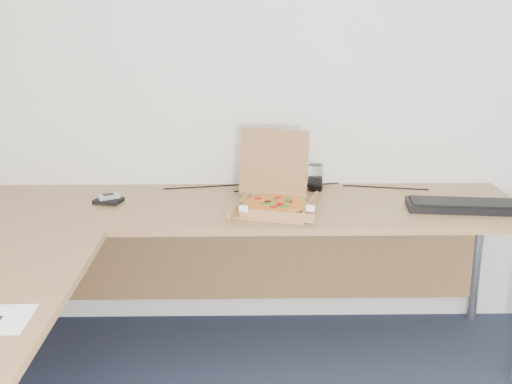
{
  "coord_description": "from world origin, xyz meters",
  "views": [
    {
      "loc": [
        -0.5,
        -1.37,
        1.57
      ],
      "look_at": [
        -0.45,
        1.28,
        0.82
      ],
      "focal_mm": 44.95,
      "sensor_mm": 36.0,
      "label": 1
    }
  ],
  "objects_px": {
    "desk": "(161,243)",
    "wallet": "(109,201)",
    "pizza_box": "(275,201)",
    "drinking_glass": "(315,178)",
    "keyboard": "(465,206)"
  },
  "relations": [
    {
      "from": "desk",
      "to": "wallet",
      "type": "xyz_separation_m",
      "value": [
        -0.3,
        0.46,
        0.04
      ]
    },
    {
      "from": "pizza_box",
      "to": "wallet",
      "type": "bearing_deg",
      "value": -172.14
    },
    {
      "from": "desk",
      "to": "drinking_glass",
      "type": "distance_m",
      "value": 0.94
    },
    {
      "from": "pizza_box",
      "to": "keyboard",
      "type": "distance_m",
      "value": 0.84
    },
    {
      "from": "desk",
      "to": "pizza_box",
      "type": "xyz_separation_m",
      "value": [
        0.46,
        0.34,
        0.07
      ]
    },
    {
      "from": "keyboard",
      "to": "wallet",
      "type": "bearing_deg",
      "value": -177.65
    },
    {
      "from": "desk",
      "to": "drinking_glass",
      "type": "relative_size",
      "value": 19.68
    },
    {
      "from": "drinking_glass",
      "to": "wallet",
      "type": "distance_m",
      "value": 0.98
    },
    {
      "from": "drinking_glass",
      "to": "wallet",
      "type": "bearing_deg",
      "value": -168.66
    },
    {
      "from": "desk",
      "to": "keyboard",
      "type": "xyz_separation_m",
      "value": [
        1.29,
        0.33,
        0.05
      ]
    },
    {
      "from": "drinking_glass",
      "to": "wallet",
      "type": "xyz_separation_m",
      "value": [
        -0.96,
        -0.19,
        -0.05
      ]
    },
    {
      "from": "drinking_glass",
      "to": "keyboard",
      "type": "bearing_deg",
      "value": -27.31
    },
    {
      "from": "drinking_glass",
      "to": "wallet",
      "type": "height_order",
      "value": "drinking_glass"
    },
    {
      "from": "keyboard",
      "to": "desk",
      "type": "bearing_deg",
      "value": -158.78
    },
    {
      "from": "desk",
      "to": "drinking_glass",
      "type": "height_order",
      "value": "drinking_glass"
    }
  ]
}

